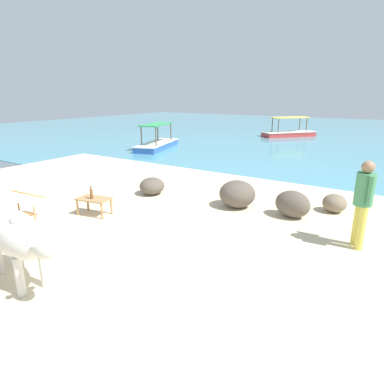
% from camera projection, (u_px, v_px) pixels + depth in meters
% --- Properties ---
extents(sand_beach, '(18.00, 14.00, 0.04)m').
position_uv_depth(sand_beach, '(104.00, 270.00, 5.27)').
color(sand_beach, beige).
rests_on(sand_beach, ground).
extents(water_surface, '(60.00, 36.00, 0.03)m').
position_uv_depth(water_surface, '(342.00, 135.00, 22.95)').
color(water_surface, teal).
rests_on(water_surface, ground).
extents(cow, '(2.06, 0.87, 1.15)m').
position_uv_depth(cow, '(17.00, 235.00, 4.73)').
color(cow, beige).
rests_on(cow, sand_beach).
extents(low_bench_table, '(0.83, 0.58, 0.41)m').
position_uv_depth(low_bench_table, '(94.00, 201.00, 7.57)').
color(low_bench_table, '#A37A4C').
rests_on(low_bench_table, sand_beach).
extents(bottle, '(0.07, 0.07, 0.30)m').
position_uv_depth(bottle, '(91.00, 194.00, 7.47)').
color(bottle, brown).
rests_on(bottle, low_bench_table).
extents(deck_chair_near, '(0.61, 0.81, 0.68)m').
position_uv_depth(deck_chair_near, '(23.00, 204.00, 7.22)').
color(deck_chair_near, '#A37A4C').
rests_on(deck_chair_near, sand_beach).
extents(person_standing, '(0.32, 0.46, 1.62)m').
position_uv_depth(person_standing, '(363.00, 198.00, 5.76)').
color(person_standing, '#DBC64C').
rests_on(person_standing, sand_beach).
extents(shore_rock_large, '(0.97, 0.99, 0.47)m').
position_uv_depth(shore_rock_large, '(152.00, 186.00, 9.19)').
color(shore_rock_large, brown).
rests_on(shore_rock_large, sand_beach).
extents(shore_rock_medium, '(0.73, 0.74, 0.44)m').
position_uv_depth(shore_rock_medium, '(335.00, 203.00, 7.78)').
color(shore_rock_medium, '#756651').
rests_on(shore_rock_medium, sand_beach).
extents(shore_rock_small, '(0.94, 0.78, 0.62)m').
position_uv_depth(shore_rock_small, '(293.00, 204.00, 7.44)').
color(shore_rock_small, brown).
rests_on(shore_rock_small, sand_beach).
extents(shore_rock_flat, '(1.11, 1.09, 0.67)m').
position_uv_depth(shore_rock_flat, '(237.00, 194.00, 8.10)').
color(shore_rock_flat, brown).
rests_on(shore_rock_flat, sand_beach).
extents(boat_red, '(3.24, 3.56, 1.29)m').
position_uv_depth(boat_red, '(289.00, 132.00, 22.15)').
color(boat_red, '#C63833').
rests_on(boat_red, water_surface).
extents(boat_blue, '(2.17, 3.85, 1.29)m').
position_uv_depth(boat_blue, '(157.00, 143.00, 17.12)').
color(boat_blue, '#3866B7').
rests_on(boat_blue, water_surface).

